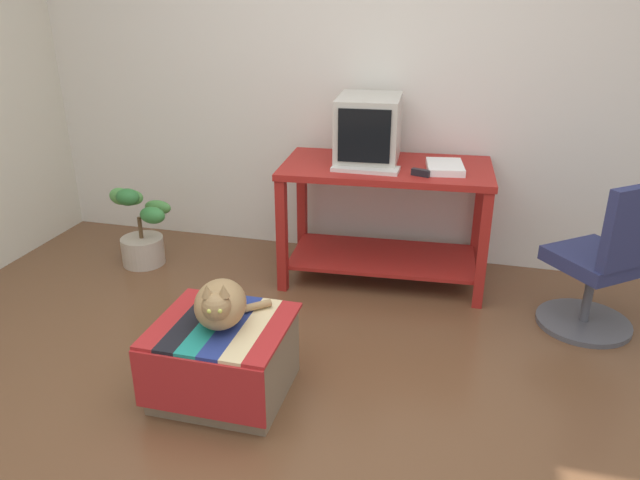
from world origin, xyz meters
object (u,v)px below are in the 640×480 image
object	(u,v)px
book	(445,167)
office_chair	(603,268)
desk	(385,203)
stapler	(421,173)
potted_plant	(141,234)
keyboard	(365,169)
ottoman_with_blanket	(224,358)
tv_monitor	(369,130)
cat	(220,304)

from	to	relation	value
book	office_chair	xyz separation A→B (m)	(0.90, -0.34, -0.41)
desk	stapler	size ratio (longest dim) A/B	12.08
potted_plant	keyboard	bearing A→B (deg)	2.07
keyboard	book	distance (m)	0.48
keyboard	ottoman_with_blanket	bearing A→B (deg)	-108.32
ottoman_with_blanket	office_chair	world-z (taller)	office_chair
stapler	tv_monitor	bearing A→B (deg)	72.93
desk	keyboard	world-z (taller)	keyboard
desk	book	world-z (taller)	book
potted_plant	office_chair	bearing A→B (deg)	-2.96
ottoman_with_blanket	cat	xyz separation A→B (m)	(0.01, -0.00, 0.29)
desk	cat	distance (m)	1.51
keyboard	office_chair	bearing A→B (deg)	-8.40
potted_plant	office_chair	size ratio (longest dim) A/B	0.66
book	cat	size ratio (longest dim) A/B	0.73
desk	office_chair	world-z (taller)	office_chair
tv_monitor	stapler	xyz separation A→B (m)	(0.36, -0.25, -0.18)
keyboard	cat	distance (m)	1.36
book	cat	bearing A→B (deg)	-130.88
desk	book	size ratio (longest dim) A/B	4.46
keyboard	stapler	xyz separation A→B (m)	(0.33, -0.02, 0.01)
keyboard	office_chair	size ratio (longest dim) A/B	0.45
desk	potted_plant	world-z (taller)	desk
cat	stapler	xyz separation A→B (m)	(0.75, 1.24, 0.31)
potted_plant	ottoman_with_blanket	bearing A→B (deg)	-47.27
keyboard	cat	size ratio (longest dim) A/B	0.99
cat	desk	bearing A→B (deg)	53.30
keyboard	desk	bearing A→B (deg)	56.76
tv_monitor	ottoman_with_blanket	bearing A→B (deg)	-108.71
desk	potted_plant	xyz separation A→B (m)	(-1.63, -0.21, -0.30)
ottoman_with_blanket	potted_plant	xyz separation A→B (m)	(-1.11, 1.20, 0.04)
book	office_chair	size ratio (longest dim) A/B	0.33
potted_plant	desk	bearing A→B (deg)	7.41
keyboard	potted_plant	world-z (taller)	keyboard
potted_plant	office_chair	distance (m)	2.90
desk	potted_plant	distance (m)	1.67
tv_monitor	office_chair	size ratio (longest dim) A/B	0.56
desk	keyboard	distance (m)	0.32
desk	cat	world-z (taller)	desk
cat	tv_monitor	bearing A→B (deg)	58.81
stapler	book	bearing A→B (deg)	-22.66
cat	potted_plant	xyz separation A→B (m)	(-1.12, 1.21, -0.25)
keyboard	ottoman_with_blanket	size ratio (longest dim) A/B	0.66
tv_monitor	keyboard	distance (m)	0.29
keyboard	office_chair	distance (m)	1.43
keyboard	ottoman_with_blanket	world-z (taller)	keyboard
desk	keyboard	xyz separation A→B (m)	(-0.10, -0.16, 0.26)
ottoman_with_blanket	potted_plant	distance (m)	1.64
cat	office_chair	xyz separation A→B (m)	(1.77, 1.06, -0.10)
keyboard	stapler	distance (m)	0.33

